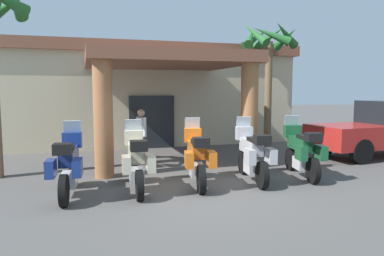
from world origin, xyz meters
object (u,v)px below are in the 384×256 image
(motorcycle_green, at_px, (302,151))
(palm_tree_near_portico, at_px, (268,49))
(motorcycle_cream, at_px, (136,161))
(pedestrian, at_px, (141,132))
(pickup_truck_red, at_px, (383,130))
(motel_building, at_px, (139,93))
(motorcycle_blue, at_px, (68,165))
(motorcycle_orange, at_px, (197,157))
(motorcycle_silver, at_px, (253,154))

(motorcycle_green, bearing_deg, palm_tree_near_portico, -5.72)
(motorcycle_cream, xyz_separation_m, pedestrian, (0.58, 3.07, 0.31))
(pickup_truck_red, xyz_separation_m, palm_tree_near_portico, (-3.03, 2.95, 3.01))
(motel_building, distance_m, pedestrian, 6.51)
(pedestrian, relative_size, pickup_truck_red, 0.33)
(pedestrian, height_order, pickup_truck_red, pickup_truck_red)
(motorcycle_blue, xyz_separation_m, pedestrian, (2.07, 3.05, 0.31))
(motorcycle_orange, bearing_deg, motorcycle_blue, 100.79)
(motel_building, bearing_deg, motorcycle_green, -72.20)
(motel_building, height_order, palm_tree_near_portico, palm_tree_near_portico)
(motorcycle_blue, relative_size, pedestrian, 1.27)
(motorcycle_orange, relative_size, palm_tree_near_portico, 0.44)
(motorcycle_cream, relative_size, motorcycle_green, 1.01)
(motorcycle_orange, relative_size, motorcycle_green, 1.00)
(motorcycle_orange, relative_size, motorcycle_silver, 1.00)
(motorcycle_blue, xyz_separation_m, pickup_truck_red, (10.48, 2.03, 0.24))
(motel_building, height_order, motorcycle_cream, motel_building)
(motorcycle_silver, bearing_deg, motel_building, 17.43)
(motorcycle_orange, distance_m, pickup_truck_red, 7.76)
(motorcycle_blue, height_order, pedestrian, pedestrian)
(pickup_truck_red, bearing_deg, motorcycle_cream, -171.08)
(motorcycle_blue, height_order, pickup_truck_red, pickup_truck_red)
(palm_tree_near_portico, bearing_deg, motorcycle_blue, -146.23)
(motorcycle_green, xyz_separation_m, palm_tree_near_portico, (1.50, 4.86, 3.25))
(motorcycle_silver, bearing_deg, pickup_truck_red, -63.77)
(motel_building, relative_size, pedestrian, 7.59)
(pickup_truck_red, bearing_deg, motorcycle_blue, -172.96)
(motorcycle_cream, relative_size, motorcycle_orange, 1.00)
(motorcycle_orange, distance_m, motorcycle_silver, 1.49)
(palm_tree_near_portico, bearing_deg, pickup_truck_red, -44.21)
(motorcycle_silver, xyz_separation_m, palm_tree_near_portico, (2.98, 4.92, 3.25))
(motorcycle_cream, bearing_deg, motorcycle_green, -84.93)
(motorcycle_cream, relative_size, palm_tree_near_portico, 0.44)
(motel_building, relative_size, motorcycle_green, 6.01)
(motel_building, bearing_deg, motorcycle_cream, -98.98)
(motorcycle_orange, xyz_separation_m, motorcycle_green, (2.98, 0.04, 0.00))
(motorcycle_cream, height_order, motorcycle_green, same)
(motorcycle_green, bearing_deg, motel_building, 29.48)
(motorcycle_cream, xyz_separation_m, motorcycle_silver, (2.98, 0.08, 0.00))
(motorcycle_cream, height_order, pickup_truck_red, pickup_truck_red)
(motorcycle_orange, height_order, pickup_truck_red, pickup_truck_red)
(motorcycle_green, bearing_deg, pickup_truck_red, -55.76)
(pickup_truck_red, distance_m, palm_tree_near_portico, 5.19)
(motorcycle_orange, distance_m, motorcycle_green, 2.98)
(motel_building, distance_m, palm_tree_near_portico, 6.57)
(motel_building, xyz_separation_m, palm_tree_near_portico, (4.52, -4.41, 1.79))
(motel_building, xyz_separation_m, pickup_truck_red, (7.56, -7.36, -1.22))
(motorcycle_silver, relative_size, pickup_truck_red, 0.42)
(pedestrian, bearing_deg, motorcycle_silver, -70.41)
(motel_building, height_order, pickup_truck_red, motel_building)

